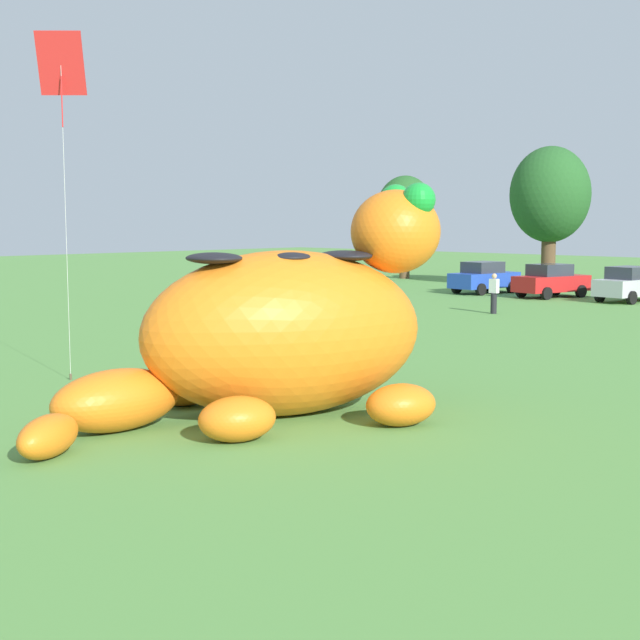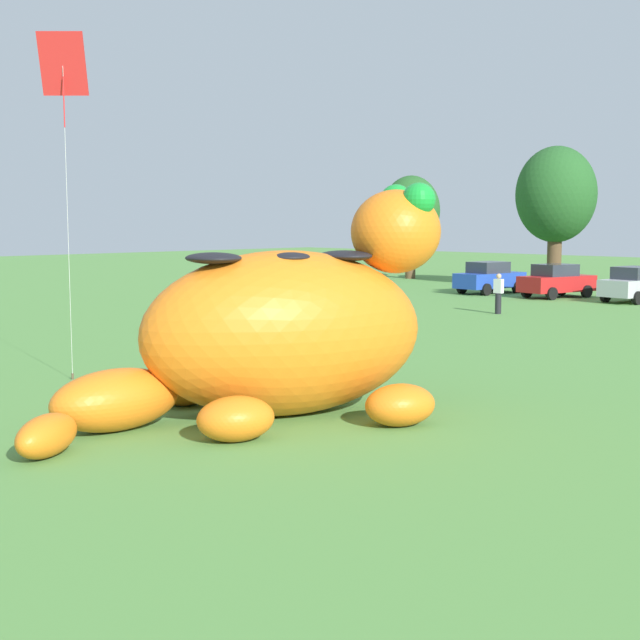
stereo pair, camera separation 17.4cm
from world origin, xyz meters
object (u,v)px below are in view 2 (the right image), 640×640
at_px(car_blue, 489,278).
at_px(spectator_mid_field, 498,294).
at_px(giant_inflatable_creature, 285,331).
at_px(tethered_flying_kite, 63,69).
at_px(car_red, 556,281).
at_px(car_silver, 636,284).

distance_m(car_blue, spectator_mid_field, 10.73).
distance_m(giant_inflatable_creature, tethered_flying_kite, 8.93).
bearing_deg(giant_inflatable_creature, car_red, 110.08).
height_order(giant_inflatable_creature, car_blue, giant_inflatable_creature).
relative_size(car_red, car_silver, 1.02).
bearing_deg(spectator_mid_field, tethered_flying_kite, -86.29).
height_order(car_blue, car_red, same).
xyz_separation_m(car_silver, tethered_flying_kite, (-0.27, -30.12, 6.68)).
bearing_deg(car_blue, car_silver, 5.20).
bearing_deg(car_blue, tethered_flying_kite, -75.32).
distance_m(giant_inflatable_creature, car_red, 30.43).
bearing_deg(car_silver, giant_inflatable_creature, -77.53).
distance_m(car_blue, tethered_flying_kite, 31.12).
bearing_deg(spectator_mid_field, car_silver, 80.23).
bearing_deg(giant_inflatable_creature, car_silver, 102.47).
relative_size(car_red, tethered_flying_kite, 0.52).
relative_size(car_blue, car_red, 0.98).
bearing_deg(spectator_mid_field, car_blue, 126.29).
distance_m(car_blue, car_red, 3.96).
xyz_separation_m(giant_inflatable_creature, spectator_mid_field, (-8.05, 19.73, -0.88)).
height_order(giant_inflatable_creature, car_red, giant_inflatable_creature).
distance_m(car_blue, car_silver, 8.00).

